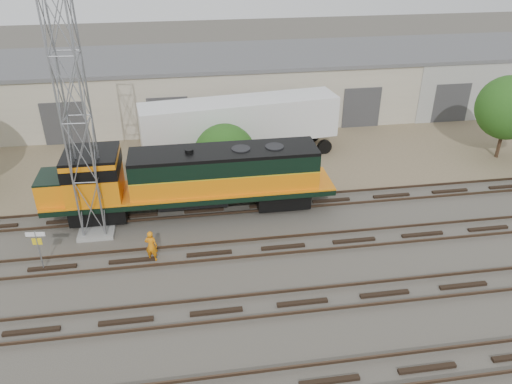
{
  "coord_description": "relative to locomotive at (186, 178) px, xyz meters",
  "views": [
    {
      "loc": [
        -4.83,
        -20.19,
        15.77
      ],
      "look_at": [
        -1.1,
        4.0,
        2.2
      ],
      "focal_mm": 35.0,
      "sensor_mm": 36.0,
      "label": 1
    }
  ],
  "objects": [
    {
      "name": "ground",
      "position": [
        4.94,
        -6.0,
        -2.34
      ],
      "size": [
        140.0,
        140.0,
        0.0
      ],
      "primitive_type": "plane",
      "color": "#47423A",
      "rests_on": "ground"
    },
    {
      "name": "dirt_strip",
      "position": [
        4.94,
        9.0,
        -2.33
      ],
      "size": [
        80.0,
        16.0,
        0.02
      ],
      "primitive_type": "cube",
      "color": "#726047",
      "rests_on": "ground"
    },
    {
      "name": "tracks",
      "position": [
        4.94,
        -9.0,
        -2.26
      ],
      "size": [
        80.0,
        20.4,
        0.28
      ],
      "color": "black",
      "rests_on": "ground"
    },
    {
      "name": "warehouse",
      "position": [
        4.99,
        16.98,
        0.32
      ],
      "size": [
        58.4,
        10.4,
        5.3
      ],
      "color": "#BFB69F",
      "rests_on": "ground"
    },
    {
      "name": "locomotive",
      "position": [
        0.0,
        0.0,
        0.0
      ],
      "size": [
        16.92,
        2.97,
        4.07
      ],
      "color": "black",
      "rests_on": "tracks"
    },
    {
      "name": "signal_tower",
      "position": [
        -5.22,
        -1.34,
        4.21
      ],
      "size": [
        1.98,
        1.98,
        13.4
      ],
      "rotation": [
        0.0,
        0.0,
        -0.07
      ],
      "color": "gray",
      "rests_on": "ground"
    },
    {
      "name": "sign_post",
      "position": [
        -7.47,
        -4.49,
        -0.72
      ],
      "size": [
        0.94,
        0.14,
        2.31
      ],
      "color": "gray",
      "rests_on": "ground"
    },
    {
      "name": "worker",
      "position": [
        -2.01,
        -4.51,
        -1.45
      ],
      "size": [
        0.73,
        0.56,
        1.77
      ],
      "primitive_type": "imported",
      "rotation": [
        0.0,
        0.0,
        2.91
      ],
      "color": "orange",
      "rests_on": "ground"
    },
    {
      "name": "semi_trailer",
      "position": [
        4.48,
        7.59,
        0.41
      ],
      "size": [
        14.44,
        4.54,
        4.37
      ],
      "rotation": [
        0.0,
        0.0,
        0.12
      ],
      "color": "white",
      "rests_on": "ground"
    },
    {
      "name": "tree_mid",
      "position": [
        2.88,
        3.81,
        -0.6
      ],
      "size": [
        4.39,
        4.18,
        4.18
      ],
      "color": "#382619",
      "rests_on": "ground"
    }
  ]
}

